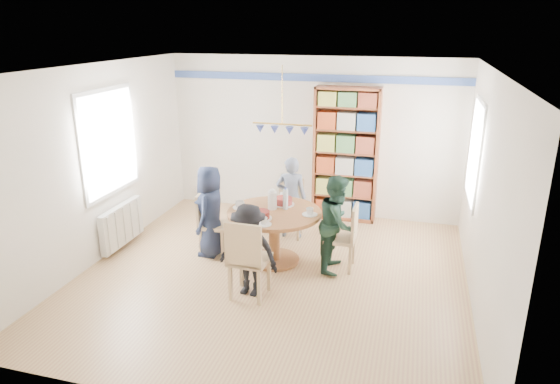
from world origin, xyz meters
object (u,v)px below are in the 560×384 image
(chair_right, at_px, (346,234))
(bookshelf, at_px, (346,156))
(person_near, at_px, (249,250))
(chair_near, at_px, (247,256))
(dining_table, at_px, (274,224))
(person_right, at_px, (337,223))
(person_far, at_px, (291,198))
(person_left, at_px, (211,211))
(radiator, at_px, (122,225))
(chair_far, at_px, (290,205))
(chair_left, at_px, (209,220))

(chair_right, xyz_separation_m, bookshelf, (-0.30, 1.86, 0.60))
(person_near, bearing_deg, chair_near, -73.83)
(dining_table, relative_size, chair_near, 1.27)
(person_right, height_order, person_near, person_right)
(chair_near, distance_m, person_right, 1.41)
(person_far, bearing_deg, person_left, 35.66)
(bookshelf, bearing_deg, person_near, -104.54)
(radiator, xyz_separation_m, chair_right, (3.32, 0.18, 0.15))
(radiator, bearing_deg, dining_table, 3.45)
(person_left, relative_size, person_far, 1.02)
(chair_right, bearing_deg, chair_near, -132.55)
(person_left, relative_size, person_right, 1.00)
(radiator, distance_m, chair_right, 3.33)
(dining_table, xyz_separation_m, chair_far, (-0.02, 0.98, -0.06))
(chair_left, xyz_separation_m, person_left, (0.05, -0.05, 0.16))
(person_right, bearing_deg, chair_left, 89.79)
(chair_right, xyz_separation_m, person_far, (-0.98, 0.86, 0.14))
(dining_table, distance_m, person_far, 0.91)
(dining_table, relative_size, person_far, 1.01)
(chair_far, height_order, bookshelf, bookshelf)
(chair_far, xyz_separation_m, person_left, (-0.92, -0.99, 0.16))
(chair_right, bearing_deg, chair_far, 137.25)
(dining_table, height_order, person_left, person_left)
(chair_near, bearing_deg, bookshelf, 76.40)
(person_left, height_order, person_near, person_left)
(dining_table, bearing_deg, chair_near, -91.60)
(chair_far, bearing_deg, person_near, -90.82)
(radiator, xyz_separation_m, bookshelf, (3.01, 2.04, 0.75))
(chair_far, bearing_deg, person_left, -132.87)
(radiator, relative_size, person_far, 0.77)
(chair_right, distance_m, person_near, 1.44)
(dining_table, distance_m, chair_right, 1.00)
(chair_left, height_order, chair_near, chair_near)
(chair_far, bearing_deg, chair_right, -42.75)
(chair_left, distance_m, chair_near, 1.47)
(chair_near, bearing_deg, chair_right, 47.45)
(chair_right, distance_m, person_left, 1.94)
(radiator, relative_size, person_right, 0.76)
(chair_right, height_order, chair_far, chair_right)
(person_right, distance_m, person_far, 1.24)
(radiator, height_order, chair_right, chair_right)
(person_far, xyz_separation_m, person_near, (-0.06, -1.85, -0.06))
(person_right, bearing_deg, person_near, 136.73)
(dining_table, xyz_separation_m, chair_near, (-0.03, -1.07, 0.01))
(chair_near, bearing_deg, chair_far, 89.78)
(bookshelf, bearing_deg, person_far, -124.26)
(person_left, xyz_separation_m, person_right, (1.82, 0.02, 0.00))
(chair_right, bearing_deg, bookshelf, 99.27)
(chair_left, relative_size, person_right, 0.69)
(chair_near, xyz_separation_m, person_right, (0.90, 1.08, 0.10))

